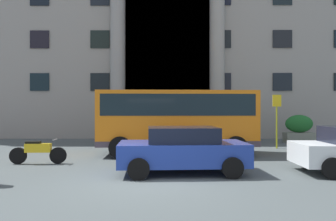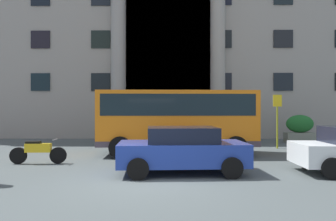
{
  "view_description": "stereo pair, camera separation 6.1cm",
  "coord_description": "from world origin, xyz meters",
  "px_view_note": "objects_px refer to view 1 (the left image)",
  "views": [
    {
      "loc": [
        0.68,
        -8.45,
        1.95
      ],
      "look_at": [
        0.57,
        4.2,
        1.94
      ],
      "focal_mm": 33.84,
      "sensor_mm": 36.0,
      "label": 1
    },
    {
      "loc": [
        0.74,
        -8.45,
        1.95
      ],
      "look_at": [
        0.57,
        4.2,
        1.94
      ],
      "focal_mm": 33.84,
      "sensor_mm": 36.0,
      "label": 2
    }
  ],
  "objects_px": {
    "orange_minibus": "(177,117)",
    "motorcycle_near_kerb": "(37,151)",
    "hedge_planter_west": "(299,129)",
    "motorcycle_far_end": "(180,150)",
    "bus_stop_sign": "(277,115)",
    "hedge_planter_east": "(238,131)",
    "parked_hatchback_near": "(182,149)",
    "hedge_planter_far_west": "(129,131)"
  },
  "relations": [
    {
      "from": "hedge_planter_east",
      "to": "motorcycle_far_end",
      "type": "xyz_separation_m",
      "value": [
        -3.67,
        -6.93,
        -0.24
      ]
    },
    {
      "from": "orange_minibus",
      "to": "hedge_planter_far_west",
      "type": "height_order",
      "value": "orange_minibus"
    },
    {
      "from": "hedge_planter_east",
      "to": "hedge_planter_west",
      "type": "xyz_separation_m",
      "value": [
        3.7,
        0.32,
        0.11
      ]
    },
    {
      "from": "hedge_planter_east",
      "to": "motorcycle_near_kerb",
      "type": "distance_m",
      "value": 11.43
    },
    {
      "from": "hedge_planter_east",
      "to": "orange_minibus",
      "type": "bearing_deg",
      "value": -128.34
    },
    {
      "from": "hedge_planter_east",
      "to": "hedge_planter_west",
      "type": "distance_m",
      "value": 3.72
    },
    {
      "from": "bus_stop_sign",
      "to": "orange_minibus",
      "type": "bearing_deg",
      "value": -157.0
    },
    {
      "from": "hedge_planter_west",
      "to": "motorcycle_near_kerb",
      "type": "height_order",
      "value": "hedge_planter_west"
    },
    {
      "from": "hedge_planter_east",
      "to": "hedge_planter_west",
      "type": "bearing_deg",
      "value": 4.97
    },
    {
      "from": "motorcycle_far_end",
      "to": "motorcycle_near_kerb",
      "type": "distance_m",
      "value": 5.2
    },
    {
      "from": "bus_stop_sign",
      "to": "parked_hatchback_near",
      "type": "bearing_deg",
      "value": -128.65
    },
    {
      "from": "hedge_planter_west",
      "to": "motorcycle_far_end",
      "type": "bearing_deg",
      "value": -135.47
    },
    {
      "from": "orange_minibus",
      "to": "hedge_planter_east",
      "type": "distance_m",
      "value": 6.08
    },
    {
      "from": "motorcycle_far_end",
      "to": "hedge_planter_west",
      "type": "bearing_deg",
      "value": 32.75
    },
    {
      "from": "orange_minibus",
      "to": "motorcycle_near_kerb",
      "type": "xyz_separation_m",
      "value": [
        -5.13,
        -2.52,
        -1.2
      ]
    },
    {
      "from": "hedge_planter_east",
      "to": "hedge_planter_west",
      "type": "relative_size",
      "value": 1.18
    },
    {
      "from": "bus_stop_sign",
      "to": "hedge_planter_east",
      "type": "bearing_deg",
      "value": 119.21
    },
    {
      "from": "hedge_planter_far_west",
      "to": "motorcycle_near_kerb",
      "type": "relative_size",
      "value": 1.01
    },
    {
      "from": "hedge_planter_west",
      "to": "motorcycle_far_end",
      "type": "xyz_separation_m",
      "value": [
        -7.37,
        -7.25,
        -0.35
      ]
    },
    {
      "from": "orange_minibus",
      "to": "motorcycle_far_end",
      "type": "height_order",
      "value": "orange_minibus"
    },
    {
      "from": "hedge_planter_far_west",
      "to": "motorcycle_far_end",
      "type": "relative_size",
      "value": 1.02
    },
    {
      "from": "bus_stop_sign",
      "to": "hedge_planter_west",
      "type": "relative_size",
      "value": 1.6
    },
    {
      "from": "hedge_planter_west",
      "to": "parked_hatchback_near",
      "type": "relative_size",
      "value": 0.42
    },
    {
      "from": "hedge_planter_west",
      "to": "parked_hatchback_near",
      "type": "distance_m",
      "value": 11.73
    },
    {
      "from": "orange_minibus",
      "to": "motorcycle_near_kerb",
      "type": "relative_size",
      "value": 3.36
    },
    {
      "from": "hedge_planter_far_west",
      "to": "hedge_planter_west",
      "type": "bearing_deg",
      "value": -1.2
    },
    {
      "from": "hedge_planter_east",
      "to": "hedge_planter_far_west",
      "type": "distance_m",
      "value": 6.55
    },
    {
      "from": "hedge_planter_west",
      "to": "motorcycle_far_end",
      "type": "relative_size",
      "value": 0.85
    },
    {
      "from": "hedge_planter_east",
      "to": "parked_hatchback_near",
      "type": "height_order",
      "value": "hedge_planter_east"
    },
    {
      "from": "hedge_planter_far_west",
      "to": "motorcycle_near_kerb",
      "type": "height_order",
      "value": "hedge_planter_far_west"
    },
    {
      "from": "motorcycle_far_end",
      "to": "motorcycle_near_kerb",
      "type": "relative_size",
      "value": 0.99
    },
    {
      "from": "bus_stop_sign",
      "to": "hedge_planter_east",
      "type": "height_order",
      "value": "bus_stop_sign"
    },
    {
      "from": "parked_hatchback_near",
      "to": "motorcycle_far_end",
      "type": "height_order",
      "value": "parked_hatchback_near"
    },
    {
      "from": "bus_stop_sign",
      "to": "motorcycle_near_kerb",
      "type": "relative_size",
      "value": 1.35
    },
    {
      "from": "bus_stop_sign",
      "to": "hedge_planter_west",
      "type": "distance_m",
      "value": 3.76
    },
    {
      "from": "bus_stop_sign",
      "to": "hedge_planter_far_west",
      "type": "bearing_deg",
      "value": 158.89
    },
    {
      "from": "hedge_planter_east",
      "to": "motorcycle_near_kerb",
      "type": "relative_size",
      "value": 1.0
    },
    {
      "from": "parked_hatchback_near",
      "to": "motorcycle_far_end",
      "type": "xyz_separation_m",
      "value": [
        -0.04,
        1.91,
        -0.28
      ]
    },
    {
      "from": "orange_minibus",
      "to": "motorcycle_near_kerb",
      "type": "height_order",
      "value": "orange_minibus"
    },
    {
      "from": "orange_minibus",
      "to": "motorcycle_near_kerb",
      "type": "bearing_deg",
      "value": -156.25
    },
    {
      "from": "hedge_planter_far_west",
      "to": "hedge_planter_east",
      "type": "bearing_deg",
      "value": -4.7
    },
    {
      "from": "hedge_planter_west",
      "to": "hedge_planter_east",
      "type": "bearing_deg",
      "value": -175.03
    }
  ]
}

